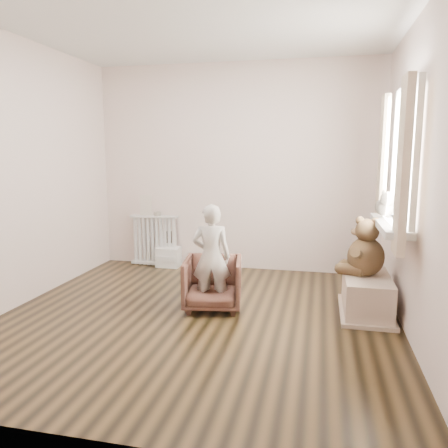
% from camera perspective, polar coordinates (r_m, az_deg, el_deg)
% --- Properties ---
extents(floor, '(3.60, 3.60, 0.01)m').
position_cam_1_polar(floor, '(4.11, -3.49, -12.00)').
color(floor, black).
rests_on(floor, ground).
extents(ceiling, '(3.60, 3.60, 0.01)m').
position_cam_1_polar(ceiling, '(3.99, -3.90, 25.40)').
color(ceiling, white).
rests_on(ceiling, ground).
extents(back_wall, '(3.60, 0.02, 2.60)m').
position_cam_1_polar(back_wall, '(5.59, 1.54, 7.33)').
color(back_wall, white).
rests_on(back_wall, ground).
extents(front_wall, '(3.60, 0.02, 2.60)m').
position_cam_1_polar(front_wall, '(2.17, -17.13, 3.77)').
color(front_wall, white).
rests_on(front_wall, ground).
extents(left_wall, '(0.02, 3.60, 2.60)m').
position_cam_1_polar(left_wall, '(4.67, -25.52, 6.04)').
color(left_wall, white).
rests_on(left_wall, ground).
extents(right_wall, '(0.02, 3.60, 2.60)m').
position_cam_1_polar(right_wall, '(3.75, 23.87, 5.56)').
color(right_wall, white).
rests_on(right_wall, ground).
extents(window, '(0.03, 0.90, 1.10)m').
position_cam_1_polar(window, '(4.04, 22.63, 7.98)').
color(window, white).
rests_on(window, right_wall).
extents(window_sill, '(0.22, 1.10, 0.06)m').
position_cam_1_polar(window_sill, '(4.07, 20.88, -0.12)').
color(window_sill, silver).
rests_on(window_sill, right_wall).
extents(curtain_left, '(0.06, 0.26, 1.30)m').
position_cam_1_polar(curtain_left, '(3.46, 22.37, 6.90)').
color(curtain_left, beige).
rests_on(curtain_left, right_wall).
extents(curtain_right, '(0.06, 0.26, 1.30)m').
position_cam_1_polar(curtain_right, '(4.58, 20.01, 7.46)').
color(curtain_right, beige).
rests_on(curtain_right, right_wall).
extents(radiator, '(0.64, 0.12, 0.67)m').
position_cam_1_polar(radiator, '(5.88, -9.08, -1.62)').
color(radiator, silver).
rests_on(radiator, floor).
extents(paper_doll, '(0.16, 0.01, 0.27)m').
position_cam_1_polar(paper_doll, '(5.85, -10.17, 2.43)').
color(paper_doll, beige).
rests_on(paper_doll, radiator).
extents(tin_a, '(0.09, 0.09, 0.05)m').
position_cam_1_polar(tin_a, '(5.81, -8.69, 1.32)').
color(tin_a, '#A59E8C').
rests_on(tin_a, radiator).
extents(toy_vanity, '(0.30, 0.22, 0.47)m').
position_cam_1_polar(toy_vanity, '(5.80, -7.29, -2.89)').
color(toy_vanity, silver).
rests_on(toy_vanity, floor).
extents(armchair, '(0.62, 0.63, 0.50)m').
position_cam_1_polar(armchair, '(4.24, -1.48, -7.72)').
color(armchair, '#543126').
rests_on(armchair, floor).
extents(child, '(0.40, 0.29, 1.00)m').
position_cam_1_polar(child, '(4.12, -1.67, -4.33)').
color(child, silver).
rests_on(child, armchair).
extents(toy_bench, '(0.41, 0.78, 0.37)m').
position_cam_1_polar(toy_bench, '(4.33, 18.13, -8.54)').
color(toy_bench, beige).
rests_on(toy_bench, floor).
extents(teddy_bear, '(0.51, 0.45, 0.54)m').
position_cam_1_polar(teddy_bear, '(4.25, 18.12, -2.33)').
color(teddy_bear, '#3D2A18').
rests_on(teddy_bear, toy_bench).
extents(plush_cat, '(0.25, 0.33, 0.25)m').
position_cam_1_polar(plush_cat, '(4.33, 20.32, 2.19)').
color(plush_cat, gray).
rests_on(plush_cat, window_sill).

